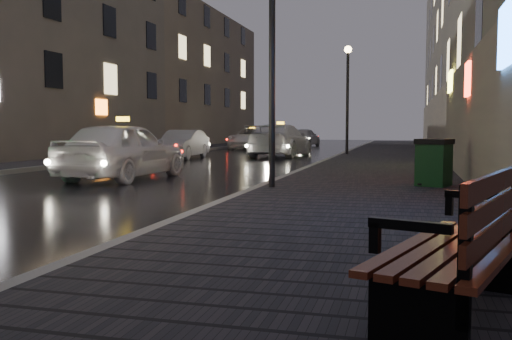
{
  "coord_description": "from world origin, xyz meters",
  "views": [
    {
      "loc": [
        4.78,
        -6.32,
        1.49
      ],
      "look_at": [
        2.61,
        1.81,
        0.85
      ],
      "focal_mm": 40.0,
      "sensor_mm": 36.0,
      "label": 1
    }
  ],
  "objects_px": {
    "trash_bin": "(434,162)",
    "car_left_mid": "(182,144)",
    "taxi_mid": "(280,141)",
    "car_far": "(304,137)",
    "lamp_far": "(348,86)",
    "lamp_near": "(272,35)",
    "bench": "(468,245)",
    "taxi_far": "(252,138)",
    "taxi_near": "(123,150)"
  },
  "relations": [
    {
      "from": "car_left_mid",
      "to": "taxi_near",
      "type": "bearing_deg",
      "value": -79.66
    },
    {
      "from": "lamp_far",
      "to": "car_left_mid",
      "type": "xyz_separation_m",
      "value": [
        -7.32,
        -3.4,
        -2.81
      ]
    },
    {
      "from": "lamp_near",
      "to": "trash_bin",
      "type": "xyz_separation_m",
      "value": [
        3.5,
        1.17,
        -2.8
      ]
    },
    {
      "from": "lamp_near",
      "to": "taxi_near",
      "type": "bearing_deg",
      "value": 154.73
    },
    {
      "from": "lamp_near",
      "to": "car_left_mid",
      "type": "bearing_deg",
      "value": 120.14
    },
    {
      "from": "taxi_near",
      "to": "taxi_far",
      "type": "height_order",
      "value": "taxi_near"
    },
    {
      "from": "taxi_near",
      "to": "car_left_mid",
      "type": "xyz_separation_m",
      "value": [
        -2.43,
        10.3,
        -0.15
      ]
    },
    {
      "from": "trash_bin",
      "to": "taxi_mid",
      "type": "bearing_deg",
      "value": 137.41
    },
    {
      "from": "trash_bin",
      "to": "car_left_mid",
      "type": "distance_m",
      "value": 15.74
    },
    {
      "from": "bench",
      "to": "trash_bin",
      "type": "height_order",
      "value": "trash_bin"
    },
    {
      "from": "trash_bin",
      "to": "car_left_mid",
      "type": "height_order",
      "value": "car_left_mid"
    },
    {
      "from": "lamp_far",
      "to": "bench",
      "type": "height_order",
      "value": "lamp_far"
    },
    {
      "from": "taxi_mid",
      "to": "car_far",
      "type": "relative_size",
      "value": 1.34
    },
    {
      "from": "lamp_near",
      "to": "lamp_far",
      "type": "height_order",
      "value": "same"
    },
    {
      "from": "lamp_near",
      "to": "lamp_far",
      "type": "bearing_deg",
      "value": 90.0
    },
    {
      "from": "bench",
      "to": "car_far",
      "type": "relative_size",
      "value": 0.52
    },
    {
      "from": "bench",
      "to": "trash_bin",
      "type": "bearing_deg",
      "value": 106.8
    },
    {
      "from": "trash_bin",
      "to": "taxi_mid",
      "type": "distance_m",
      "value": 15.86
    },
    {
      "from": "lamp_near",
      "to": "car_left_mid",
      "type": "height_order",
      "value": "lamp_near"
    },
    {
      "from": "taxi_near",
      "to": "taxi_mid",
      "type": "bearing_deg",
      "value": -94.43
    },
    {
      "from": "trash_bin",
      "to": "taxi_far",
      "type": "relative_size",
      "value": 0.21
    },
    {
      "from": "lamp_far",
      "to": "bench",
      "type": "bearing_deg",
      "value": -82.15
    },
    {
      "from": "lamp_near",
      "to": "taxi_near",
      "type": "relative_size",
      "value": 1.1
    },
    {
      "from": "lamp_far",
      "to": "car_left_mid",
      "type": "height_order",
      "value": "lamp_far"
    },
    {
      "from": "lamp_near",
      "to": "bench",
      "type": "relative_size",
      "value": 2.43
    },
    {
      "from": "lamp_far",
      "to": "car_left_mid",
      "type": "relative_size",
      "value": 1.29
    },
    {
      "from": "bench",
      "to": "lamp_near",
      "type": "bearing_deg",
      "value": 129.9
    },
    {
      "from": "car_far",
      "to": "taxi_mid",
      "type": "bearing_deg",
      "value": 101.65
    },
    {
      "from": "taxi_near",
      "to": "car_far",
      "type": "relative_size",
      "value": 1.16
    },
    {
      "from": "bench",
      "to": "taxi_far",
      "type": "height_order",
      "value": "taxi_far"
    },
    {
      "from": "car_left_mid",
      "to": "lamp_far",
      "type": "bearing_deg",
      "value": 21.96
    },
    {
      "from": "taxi_far",
      "to": "lamp_near",
      "type": "bearing_deg",
      "value": -72.58
    },
    {
      "from": "taxi_near",
      "to": "lamp_near",
      "type": "bearing_deg",
      "value": 157.32
    },
    {
      "from": "lamp_far",
      "to": "car_far",
      "type": "bearing_deg",
      "value": 107.82
    },
    {
      "from": "lamp_far",
      "to": "taxi_mid",
      "type": "relative_size",
      "value": 0.95
    },
    {
      "from": "lamp_far",
      "to": "taxi_far",
      "type": "bearing_deg",
      "value": 129.81
    },
    {
      "from": "trash_bin",
      "to": "lamp_near",
      "type": "bearing_deg",
      "value": -139.34
    },
    {
      "from": "lamp_near",
      "to": "car_far",
      "type": "bearing_deg",
      "value": 98.82
    },
    {
      "from": "bench",
      "to": "taxi_far",
      "type": "xyz_separation_m",
      "value": [
        -10.57,
        32.89,
        0.04
      ]
    },
    {
      "from": "bench",
      "to": "taxi_far",
      "type": "relative_size",
      "value": 0.42
    },
    {
      "from": "car_left_mid",
      "to": "car_far",
      "type": "relative_size",
      "value": 0.99
    },
    {
      "from": "trash_bin",
      "to": "taxi_far",
      "type": "bearing_deg",
      "value": 136.74
    },
    {
      "from": "lamp_far",
      "to": "car_left_mid",
      "type": "distance_m",
      "value": 8.54
    },
    {
      "from": "bench",
      "to": "trash_bin",
      "type": "distance_m",
      "value": 9.38
    },
    {
      "from": "trash_bin",
      "to": "car_far",
      "type": "xyz_separation_m",
      "value": [
        -8.3,
        29.76,
        0.02
      ]
    },
    {
      "from": "lamp_near",
      "to": "trash_bin",
      "type": "relative_size",
      "value": 4.95
    },
    {
      "from": "bench",
      "to": "car_far",
      "type": "xyz_separation_m",
      "value": [
        -8.14,
        39.14,
        0.03
      ]
    },
    {
      "from": "car_left_mid",
      "to": "bench",
      "type": "bearing_deg",
      "value": -65.85
    },
    {
      "from": "car_far",
      "to": "lamp_far",
      "type": "bearing_deg",
      "value": 113.75
    },
    {
      "from": "lamp_far",
      "to": "bench",
      "type": "relative_size",
      "value": 2.43
    }
  ]
}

